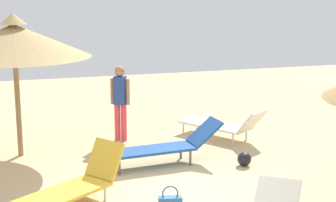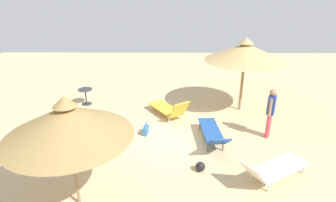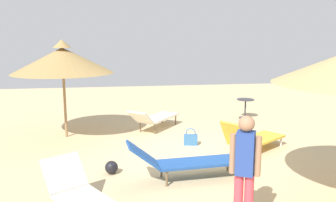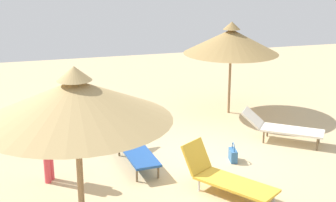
# 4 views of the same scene
# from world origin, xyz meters

# --- Properties ---
(ground) EXTENTS (24.00, 24.00, 0.10)m
(ground) POSITION_xyz_m (0.00, 0.00, -0.05)
(ground) COLOR tan
(parasol_umbrella_center) EXTENTS (2.70, 2.70, 2.67)m
(parasol_umbrella_center) POSITION_xyz_m (2.94, -2.10, 2.12)
(parasol_umbrella_center) COLOR olive
(parasol_umbrella_center) RESTS_ON ground
(parasol_umbrella_far_left) EXTENTS (2.98, 2.98, 2.85)m
(parasol_umbrella_far_left) POSITION_xyz_m (-2.34, 2.75, 2.32)
(parasol_umbrella_far_left) COLOR olive
(parasol_umbrella_far_left) RESTS_ON ground
(lounge_chair_back) EXTENTS (1.68, 1.93, 0.73)m
(lounge_chair_back) POSITION_xyz_m (0.45, -2.43, 0.38)
(lounge_chair_back) COLOR silver
(lounge_chair_back) RESTS_ON ground
(lounge_chair_edge) EXTENTS (2.26, 0.72, 0.80)m
(lounge_chair_edge) POSITION_xyz_m (0.32, 1.32, 0.39)
(lounge_chair_edge) COLOR #1E478C
(lounge_chair_edge) RESTS_ON ground
(lounge_chair_far_right) EXTENTS (1.62, 2.05, 0.78)m
(lounge_chair_far_right) POSITION_xyz_m (2.05, 2.61, 0.34)
(lounge_chair_far_right) COLOR silver
(lounge_chair_far_right) RESTS_ON ground
(lounge_chair_front) EXTENTS (1.93, 1.59, 0.86)m
(lounge_chair_front) POSITION_xyz_m (-1.63, -0.06, 0.34)
(lounge_chair_front) COLOR gold
(lounge_chair_front) RESTS_ON ground
(person_standing_near_right) EXTENTS (0.39, 0.31, 1.67)m
(person_standing_near_right) POSITION_xyz_m (-0.18, 3.18, 0.94)
(person_standing_near_right) COLOR #D83F4C
(person_standing_near_right) RESTS_ON ground
(handbag) EXTENTS (0.38, 0.21, 0.44)m
(handbag) POSITION_xyz_m (-0.30, -0.83, 0.15)
(handbag) COLOR #336699
(handbag) RESTS_ON ground
(beach_ball) EXTENTS (0.27, 0.27, 0.27)m
(beach_ball) POSITION_xyz_m (1.70, 0.81, 0.13)
(beach_ball) COLOR black
(beach_ball) RESTS_ON ground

